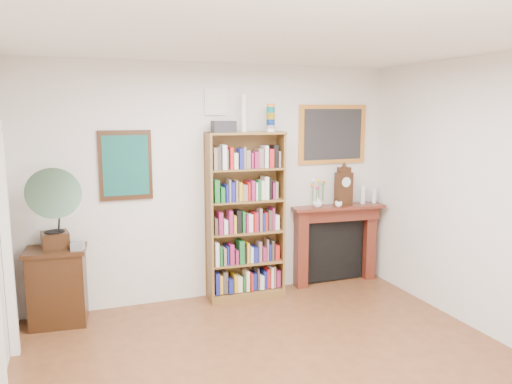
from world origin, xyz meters
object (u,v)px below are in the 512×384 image
at_px(bottle_left, 363,194).
at_px(bookshelf, 246,206).
at_px(side_cabinet, 58,286).
at_px(fireplace, 335,237).
at_px(cd_stack, 78,246).
at_px(mantel_clock, 344,187).
at_px(gramophone, 52,204).
at_px(teacup, 338,204).
at_px(bottle_right, 374,195).
at_px(flower_vase, 318,202).

bearing_deg(bottle_left, bookshelf, -177.94).
xyz_separation_m(side_cabinet, fireplace, (3.41, 0.15, 0.19)).
relative_size(cd_stack, mantel_clock, 0.24).
bearing_deg(cd_stack, gramophone, 167.94).
relative_size(bookshelf, gramophone, 2.66).
relative_size(fireplace, teacup, 13.29).
relative_size(bookshelf, side_cabinet, 2.78).
bearing_deg(bottle_right, cd_stack, -176.46).
bearing_deg(cd_stack, bottle_right, 3.54).
height_order(flower_vase, bottle_right, bottle_right).
relative_size(side_cabinet, fireplace, 0.66).
bearing_deg(bookshelf, fireplace, 8.07).
bearing_deg(fireplace, gramophone, -170.95).
height_order(gramophone, teacup, gramophone).
relative_size(mantel_clock, teacup, 5.27).
relative_size(gramophone, bottle_left, 3.62).
bearing_deg(cd_stack, bookshelf, 5.82).
distance_m(gramophone, bottle_right, 3.96).
bearing_deg(bottle_left, flower_vase, -176.90).
xyz_separation_m(cd_stack, mantel_clock, (3.26, 0.22, 0.41)).
bearing_deg(gramophone, bottle_right, -5.24).
xyz_separation_m(bookshelf, gramophone, (-2.13, -0.15, 0.20)).
height_order(bookshelf, flower_vase, bookshelf).
height_order(bookshelf, side_cabinet, bookshelf).
xyz_separation_m(bookshelf, teacup, (1.23, -0.04, -0.05)).
height_order(side_cabinet, flower_vase, flower_vase).
height_order(fireplace, teacup, teacup).
distance_m(fireplace, bottle_left, 0.67).
xyz_separation_m(fireplace, bottle_right, (0.54, -0.06, 0.54)).
xyz_separation_m(bookshelf, cd_stack, (-1.91, -0.19, -0.25)).
height_order(fireplace, mantel_clock, mantel_clock).
bearing_deg(flower_vase, fireplace, 13.01).
bearing_deg(cd_stack, mantel_clock, 3.88).
xyz_separation_m(bookshelf, flower_vase, (0.97, 0.02, -0.02)).
bearing_deg(bookshelf, flower_vase, 5.24).
xyz_separation_m(bookshelf, bottle_left, (1.66, 0.06, 0.04)).
distance_m(side_cabinet, teacup, 3.43).
bearing_deg(bottle_right, teacup, -172.20).
xyz_separation_m(flower_vase, bottle_right, (0.85, 0.01, 0.03)).
relative_size(cd_stack, flower_vase, 0.90).
bearing_deg(gramophone, fireplace, -3.86).
distance_m(fireplace, teacup, 0.49).
bearing_deg(fireplace, cd_stack, -169.84).
xyz_separation_m(mantel_clock, flower_vase, (-0.37, -0.00, -0.17)).
height_order(cd_stack, mantel_clock, mantel_clock).
distance_m(gramophone, flower_vase, 3.11).
relative_size(cd_stack, bottle_left, 0.50).
xyz_separation_m(fireplace, flower_vase, (-0.30, -0.07, 0.50)).
distance_m(side_cabinet, flower_vase, 3.18).
relative_size(fireplace, cd_stack, 10.44).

